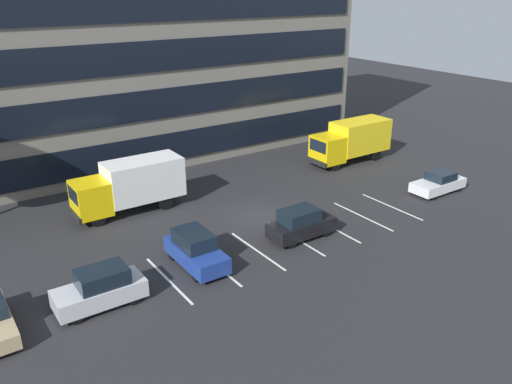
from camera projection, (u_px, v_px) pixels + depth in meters
The scene contains 9 objects.
ground_plane at pixel (258, 216), 34.41m from camera, with size 120.00×120.00×0.00m, color #262628.
office_building at pixel (138, 27), 44.09m from camera, with size 36.92×13.12×21.60m.
lot_markings at pixel (295, 238), 31.41m from camera, with size 16.94×5.40×0.01m.
box_truck_yellow_all at pixel (352, 140), 44.17m from camera, with size 7.43×2.46×3.44m.
box_truck_yellow at pixel (130, 184), 34.47m from camera, with size 7.39×2.45×3.43m.
suv_silver at pixel (100, 289), 24.57m from camera, with size 4.21×1.78×1.90m.
sedan_white at pixel (438, 183), 38.04m from camera, with size 4.28×1.79×1.53m.
suv_black at pixel (301, 224), 31.18m from camera, with size 4.14×1.76×1.87m.
suv_navy at pixel (196, 250), 28.08m from camera, with size 1.83×4.31×1.95m.
Camera 1 is at (-17.85, -25.73, 14.35)m, focal length 36.61 mm.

